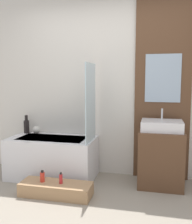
# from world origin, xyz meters

# --- Properties ---
(wall_tiled_back) EXTENTS (4.20, 0.06, 2.60)m
(wall_tiled_back) POSITION_xyz_m (0.00, 1.58, 1.30)
(wall_tiled_back) COLOR silver
(wall_tiled_back) RESTS_ON ground_plane
(wall_wood_accent) EXTENTS (0.76, 0.04, 2.60)m
(wall_wood_accent) POSITION_xyz_m (0.79, 1.53, 1.31)
(wall_wood_accent) COLOR brown
(wall_wood_accent) RESTS_ON ground_plane
(bathtub) EXTENTS (1.22, 0.65, 0.57)m
(bathtub) POSITION_xyz_m (-0.71, 1.20, 0.29)
(bathtub) COLOR white
(bathtub) RESTS_ON ground_plane
(glass_shower_screen) EXTENTS (0.01, 0.50, 1.04)m
(glass_shower_screen) POSITION_xyz_m (-0.13, 1.15, 1.09)
(glass_shower_screen) COLOR silver
(glass_shower_screen) RESTS_ON bathtub
(wooden_step_bench) EXTENTS (0.87, 0.31, 0.16)m
(wooden_step_bench) POSITION_xyz_m (-0.44, 0.64, 0.08)
(wooden_step_bench) COLOR #A87F56
(wooden_step_bench) RESTS_ON ground_plane
(vanity_cabinet) EXTENTS (0.57, 0.51, 0.74)m
(vanity_cabinet) POSITION_xyz_m (0.79, 1.25, 0.37)
(vanity_cabinet) COLOR brown
(vanity_cabinet) RESTS_ON ground_plane
(sink) EXTENTS (0.52, 0.40, 0.28)m
(sink) POSITION_xyz_m (0.79, 1.25, 0.80)
(sink) COLOR white
(sink) RESTS_ON vanity_cabinet
(vase_tall_dark) EXTENTS (0.08, 0.08, 0.28)m
(vase_tall_dark) POSITION_xyz_m (-1.23, 1.44, 0.69)
(vase_tall_dark) COLOR black
(vase_tall_dark) RESTS_ON bathtub
(vase_round_light) EXTENTS (0.12, 0.12, 0.12)m
(vase_round_light) POSITION_xyz_m (-1.06, 1.42, 0.63)
(vase_round_light) COLOR silver
(vase_round_light) RESTS_ON bathtub
(bottle_soap_primary) EXTENTS (0.06, 0.06, 0.14)m
(bottle_soap_primary) POSITION_xyz_m (-0.61, 0.64, 0.22)
(bottle_soap_primary) COLOR red
(bottle_soap_primary) RESTS_ON wooden_step_bench
(bottle_soap_secondary) EXTENTS (0.04, 0.04, 0.14)m
(bottle_soap_secondary) POSITION_xyz_m (-0.37, 0.64, 0.22)
(bottle_soap_secondary) COLOR red
(bottle_soap_secondary) RESTS_ON wooden_step_bench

